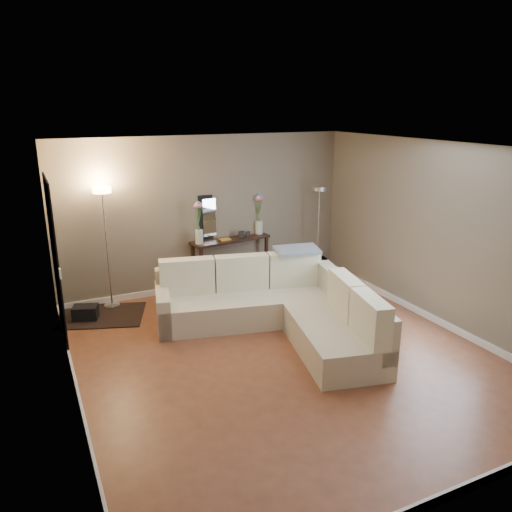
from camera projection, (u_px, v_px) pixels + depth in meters
name	position (u px, v px, depth m)	size (l,w,h in m)	color
floor	(283.00, 355.00, 6.39)	(5.00, 5.50, 0.01)	brown
ceiling	(286.00, 147.00, 5.62)	(5.00, 5.50, 0.01)	white
wall_back	(206.00, 214.00, 8.39)	(5.00, 0.02, 2.60)	#766C5B
wall_front	(465.00, 359.00, 3.62)	(5.00, 0.02, 2.60)	#766C5B
wall_left	(63.00, 289.00, 4.98)	(0.02, 5.50, 2.60)	#766C5B
wall_right	(441.00, 235.00, 7.03)	(0.02, 5.50, 2.60)	#766C5B
baseboard_back	(209.00, 284.00, 8.74)	(5.00, 0.03, 0.10)	white
baseboard_front	(443.00, 497.00, 4.01)	(5.00, 0.03, 0.10)	white
baseboard_left	(79.00, 398.00, 5.36)	(0.03, 5.50, 0.10)	white
baseboard_right	(430.00, 317.00, 7.39)	(0.03, 5.50, 0.10)	white
doorway	(56.00, 261.00, 6.52)	(0.02, 1.20, 2.20)	black
switch_plate	(60.00, 273.00, 5.76)	(0.02, 0.08, 0.12)	white
sectional_sofa	(278.00, 306.00, 7.02)	(2.78, 3.05, 0.93)	beige
throw_blanket	(297.00, 250.00, 7.55)	(0.67, 0.39, 0.05)	#7D8CA1
console_table	(226.00, 260.00, 8.62)	(1.44, 0.57, 0.86)	black
leaning_mirror	(225.00, 215.00, 8.59)	(0.99, 0.18, 0.78)	black
table_decor	(231.00, 238.00, 8.52)	(0.60, 0.15, 0.14)	#C68723
flower_vase_left	(199.00, 227.00, 8.16)	(0.17, 0.15, 0.74)	silver
flower_vase_right	(259.00, 218.00, 8.78)	(0.17, 0.15, 0.74)	silver
floor_lamp_lit	(105.00, 224.00, 7.50)	(0.34, 0.34, 1.90)	silver
floor_lamp_unlit	(319.00, 214.00, 8.87)	(0.28, 0.28, 1.69)	silver
charcoal_rug	(101.00, 316.00, 7.54)	(1.24, 0.93, 0.02)	black
black_bag	(86.00, 313.00, 7.39)	(0.35, 0.25, 0.23)	black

